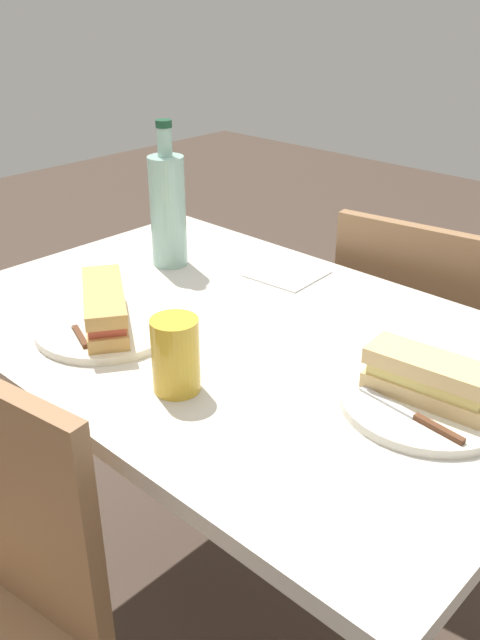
% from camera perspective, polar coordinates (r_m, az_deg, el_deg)
% --- Properties ---
extents(ground_plane, '(8.00, 8.00, 0.00)m').
position_cam_1_polar(ground_plane, '(1.74, -0.00, -24.05)').
color(ground_plane, '#47382D').
extents(dining_table, '(1.15, 0.76, 0.78)m').
position_cam_1_polar(dining_table, '(1.30, -0.00, -5.82)').
color(dining_table, beige).
rests_on(dining_table, ground).
extents(chair_near, '(0.45, 0.45, 0.88)m').
position_cam_1_polar(chair_near, '(1.75, 14.77, -2.98)').
color(chair_near, '#936B47').
rests_on(chair_near, ground).
extents(plate_near, '(0.26, 0.26, 0.01)m').
position_cam_1_polar(plate_near, '(1.06, 15.36, -6.64)').
color(plate_near, silver).
rests_on(plate_near, dining_table).
extents(baguette_sandwich_near, '(0.20, 0.09, 0.07)m').
position_cam_1_polar(baguette_sandwich_near, '(1.04, 15.63, -4.73)').
color(baguette_sandwich_near, '#DBB77A').
rests_on(baguette_sandwich_near, plate_near).
extents(knife_near, '(0.18, 0.03, 0.01)m').
position_cam_1_polar(knife_near, '(1.00, 14.62, -7.91)').
color(knife_near, silver).
rests_on(knife_near, plate_near).
extents(plate_far, '(0.26, 0.26, 0.01)m').
position_cam_1_polar(plate_far, '(1.26, -11.17, -0.57)').
color(plate_far, silver).
rests_on(plate_far, dining_table).
extents(baguette_sandwich_far, '(0.23, 0.18, 0.07)m').
position_cam_1_polar(baguette_sandwich_far, '(1.24, -11.34, 1.13)').
color(baguette_sandwich_far, tan).
rests_on(baguette_sandwich_far, plate_far).
extents(knife_far, '(0.17, 0.07, 0.01)m').
position_cam_1_polar(knife_far, '(1.24, -13.74, -0.63)').
color(knife_far, silver).
rests_on(knife_far, plate_far).
extents(water_bottle, '(0.08, 0.08, 0.32)m').
position_cam_1_polar(water_bottle, '(1.49, -6.10, 9.34)').
color(water_bottle, '#99C6B7').
rests_on(water_bottle, dining_table).
extents(beer_glass, '(0.07, 0.07, 0.12)m').
position_cam_1_polar(beer_glass, '(1.04, -5.45, -2.97)').
color(beer_glass, gold).
rests_on(beer_glass, dining_table).
extents(paper_napkin, '(0.15, 0.15, 0.00)m').
position_cam_1_polar(paper_napkin, '(1.47, 4.00, 3.90)').
color(paper_napkin, white).
rests_on(paper_napkin, dining_table).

